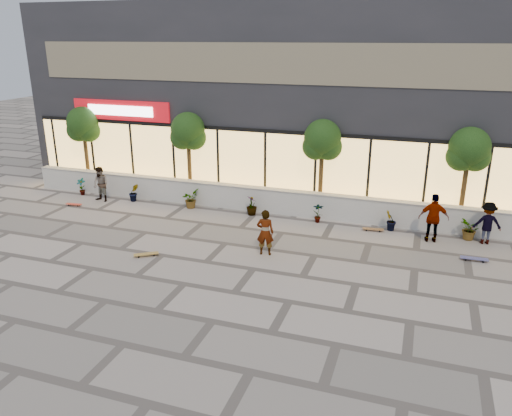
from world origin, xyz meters
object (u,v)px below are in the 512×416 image
(tree_west, at_px, (83,126))
(tree_east, at_px, (469,152))
(tree_mideast, at_px, (322,142))
(skater_left, at_px, (101,184))
(skater_center, at_px, (265,232))
(skateboard_left, at_px, (74,204))
(skateboard_right_far, at_px, (474,259))
(skater_right_far, at_px, (487,223))
(skateboard_center, at_px, (146,254))
(skateboard_right_near, at_px, (373,229))
(tree_midwest, at_px, (188,133))
(skater_right_near, at_px, (434,218))

(tree_west, distance_m, tree_east, 17.00)
(tree_mideast, relative_size, skater_left, 2.49)
(tree_east, xyz_separation_m, skater_center, (-6.35, -4.85, -2.19))
(tree_west, height_order, skater_left, tree_west)
(skateboard_left, height_order, skateboard_right_far, skateboard_right_far)
(tree_east, bearing_deg, skater_right_far, -59.82)
(skateboard_center, bearing_deg, skateboard_right_near, 0.84)
(skater_right_far, bearing_deg, skateboard_center, 15.12)
(skater_right_far, bearing_deg, skater_left, -7.96)
(tree_west, xyz_separation_m, tree_mideast, (11.50, 0.00, 0.00))
(skater_left, relative_size, skater_right_far, 1.02)
(tree_mideast, bearing_deg, skater_center, -100.00)
(tree_midwest, xyz_separation_m, skateboard_right_near, (8.40, -1.50, -2.91))
(tree_midwest, relative_size, skateboard_center, 4.87)
(skateboard_left, bearing_deg, skater_right_far, -2.21)
(tree_east, bearing_deg, tree_mideast, 180.00)
(tree_midwest, xyz_separation_m, skateboard_right_far, (11.87, -3.14, -2.90))
(skater_right_far, bearing_deg, skater_center, 16.55)
(skater_left, height_order, skateboard_left, skater_left)
(tree_west, bearing_deg, skater_center, -24.50)
(tree_midwest, height_order, skater_center, tree_midwest)
(skater_right_far, distance_m, skateboard_left, 16.74)
(skater_right_near, bearing_deg, tree_west, -12.81)
(tree_west, relative_size, skater_right_near, 2.18)
(tree_west, height_order, skateboard_right_far, tree_west)
(tree_midwest, xyz_separation_m, skater_center, (5.15, -4.85, -2.19))
(skater_left, xyz_separation_m, skateboard_right_near, (11.96, 0.23, -0.71))
(skater_left, height_order, skateboard_right_near, skater_left)
(skater_right_near, relative_size, skateboard_left, 2.42)
(tree_midwest, relative_size, skater_left, 2.49)
(tree_east, bearing_deg, skateboard_left, -170.40)
(tree_mideast, relative_size, skateboard_left, 5.28)
(skater_right_far, height_order, skateboard_center, skater_right_far)
(tree_east, height_order, skater_right_near, tree_east)
(skater_right_far, distance_m, skateboard_right_near, 3.98)
(skater_right_far, xyz_separation_m, skateboard_left, (-16.67, -1.28, -0.70))
(tree_west, height_order, skater_right_far, tree_west)
(tree_mideast, bearing_deg, skater_right_far, -12.50)
(skater_center, distance_m, skater_right_far, 7.96)
(skateboard_right_near, bearing_deg, skateboard_left, 179.12)
(tree_east, distance_m, skater_center, 8.29)
(tree_west, distance_m, skateboard_right_near, 14.28)
(tree_west, xyz_separation_m, skateboard_center, (6.90, -6.32, -2.90))
(skater_right_near, xyz_separation_m, skateboard_right_far, (1.37, -1.30, -0.81))
(tree_east, relative_size, skateboard_right_near, 4.81)
(tree_midwest, height_order, skateboard_right_near, tree_midwest)
(skater_right_near, height_order, skateboard_right_far, skater_right_near)
(tree_midwest, xyz_separation_m, tree_east, (11.50, 0.00, 0.00))
(skater_center, xyz_separation_m, skateboard_right_far, (6.72, 1.71, -0.71))
(tree_east, relative_size, skater_center, 2.45)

